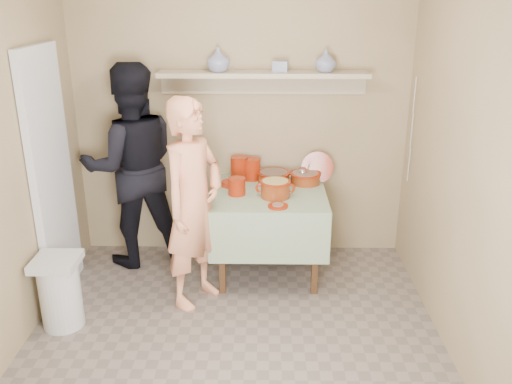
{
  "coord_description": "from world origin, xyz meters",
  "views": [
    {
      "loc": [
        0.21,
        -3.05,
        2.36
      ],
      "look_at": [
        0.15,
        0.75,
        0.95
      ],
      "focal_mm": 38.0,
      "sensor_mm": 36.0,
      "label": 1
    }
  ],
  "objects_px": {
    "person_helper": "(132,166)",
    "serving_table": "(269,204)",
    "trash_bin": "(60,292)",
    "cazuela_rice": "(275,187)",
    "person_cook": "(194,204)"
  },
  "relations": [
    {
      "from": "person_cook",
      "to": "person_helper",
      "type": "relative_size",
      "value": 0.91
    },
    {
      "from": "serving_table",
      "to": "cazuela_rice",
      "type": "xyz_separation_m",
      "value": [
        0.05,
        -0.14,
        0.2
      ]
    },
    {
      "from": "cazuela_rice",
      "to": "trash_bin",
      "type": "xyz_separation_m",
      "value": [
        -1.59,
        -0.73,
        -0.56
      ]
    },
    {
      "from": "person_helper",
      "to": "trash_bin",
      "type": "bearing_deg",
      "value": 53.13
    },
    {
      "from": "person_cook",
      "to": "trash_bin",
      "type": "xyz_separation_m",
      "value": [
        -0.96,
        -0.39,
        -0.55
      ]
    },
    {
      "from": "serving_table",
      "to": "cazuela_rice",
      "type": "height_order",
      "value": "cazuela_rice"
    },
    {
      "from": "person_helper",
      "to": "serving_table",
      "type": "height_order",
      "value": "person_helper"
    },
    {
      "from": "person_cook",
      "to": "serving_table",
      "type": "xyz_separation_m",
      "value": [
        0.58,
        0.48,
        -0.19
      ]
    },
    {
      "from": "person_helper",
      "to": "cazuela_rice",
      "type": "xyz_separation_m",
      "value": [
        1.26,
        -0.35,
        -0.06
      ]
    },
    {
      "from": "serving_table",
      "to": "person_helper",
      "type": "bearing_deg",
      "value": 170.12
    },
    {
      "from": "person_cook",
      "to": "trash_bin",
      "type": "height_order",
      "value": "person_cook"
    },
    {
      "from": "trash_bin",
      "to": "cazuela_rice",
      "type": "bearing_deg",
      "value": 24.7
    },
    {
      "from": "trash_bin",
      "to": "person_helper",
      "type": "bearing_deg",
      "value": 72.82
    },
    {
      "from": "person_helper",
      "to": "trash_bin",
      "type": "height_order",
      "value": "person_helper"
    },
    {
      "from": "serving_table",
      "to": "trash_bin",
      "type": "xyz_separation_m",
      "value": [
        -1.54,
        -0.87,
        -0.36
      ]
    }
  ]
}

